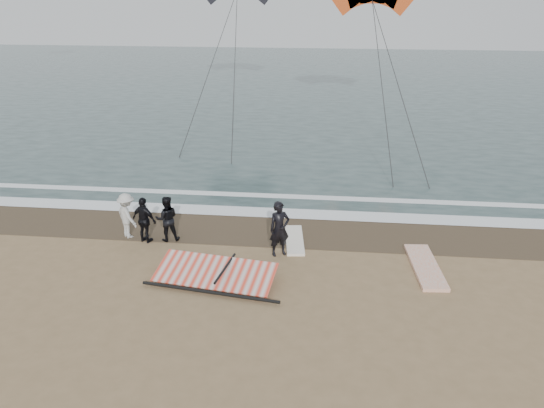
{
  "coord_description": "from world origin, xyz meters",
  "views": [
    {
      "loc": [
        1.19,
        -12.24,
        8.02
      ],
      "look_at": [
        -0.42,
        3.0,
        1.6
      ],
      "focal_mm": 35.0,
      "sensor_mm": 36.0,
      "label": 1
    }
  ],
  "objects": [
    {
      "name": "board_white",
      "position": [
        4.35,
        2.26,
        0.05
      ],
      "size": [
        0.96,
        2.78,
        0.11
      ],
      "primitive_type": "cube",
      "rotation": [
        0.0,
        0.0,
        0.07
      ],
      "color": "silver",
      "rests_on": "ground"
    },
    {
      "name": "wet_sand",
      "position": [
        0.0,
        4.5,
        0.01
      ],
      "size": [
        120.0,
        2.8,
        0.01
      ],
      "primitive_type": "cube",
      "color": "#4C3D2B",
      "rests_on": "ground"
    },
    {
      "name": "foam_far",
      "position": [
        0.0,
        7.6,
        0.03
      ],
      "size": [
        120.0,
        0.45,
        0.01
      ],
      "primitive_type": "cube",
      "color": "white",
      "rests_on": "sea"
    },
    {
      "name": "trio_cluster",
      "position": [
        -4.73,
        3.3,
        0.79
      ],
      "size": [
        2.43,
        1.21,
        1.58
      ],
      "color": "black",
      "rests_on": "ground"
    },
    {
      "name": "man_main",
      "position": [
        -0.15,
        2.68,
        0.9
      ],
      "size": [
        0.78,
        0.67,
        1.8
      ],
      "primitive_type": "imported",
      "rotation": [
        0.0,
        0.0,
        0.45
      ],
      "color": "black",
      "rests_on": "ground"
    },
    {
      "name": "board_cream",
      "position": [
        0.28,
        3.66,
        0.04
      ],
      "size": [
        0.8,
        2.19,
        0.09
      ],
      "primitive_type": "cube",
      "rotation": [
        0.0,
        0.0,
        0.11
      ],
      "color": "white",
      "rests_on": "ground"
    },
    {
      "name": "sail_rig",
      "position": [
        -1.91,
        0.99,
        0.19
      ],
      "size": [
        4.0,
        2.19,
        0.49
      ],
      "color": "black",
      "rests_on": "ground"
    },
    {
      "name": "ground",
      "position": [
        0.0,
        0.0,
        0.0
      ],
      "size": [
        120.0,
        120.0,
        0.0
      ],
      "primitive_type": "plane",
      "color": "#8C704C",
      "rests_on": "ground"
    },
    {
      "name": "foam_near",
      "position": [
        0.0,
        5.9,
        0.03
      ],
      "size": [
        120.0,
        0.9,
        0.01
      ],
      "primitive_type": "cube",
      "color": "white",
      "rests_on": "sea"
    },
    {
      "name": "sea",
      "position": [
        0.0,
        33.0,
        0.01
      ],
      "size": [
        120.0,
        54.0,
        0.02
      ],
      "primitive_type": "cube",
      "color": "#233838",
      "rests_on": "ground"
    }
  ]
}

